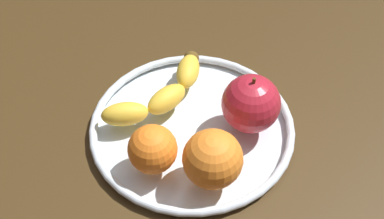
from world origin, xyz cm
name	(u,v)px	position (x,y,z in cm)	size (l,w,h in cm)	color
ground_plane	(192,139)	(0.00, 0.00, -2.00)	(157.74, 157.74, 4.00)	#3C2A12
fruit_bowl	(192,127)	(0.00, 0.00, 0.92)	(30.06, 30.06, 1.80)	silver
banana	(162,92)	(0.58, 6.34, 3.53)	(20.39, 8.20, 3.46)	yellow
apple	(251,104)	(5.37, -6.25, 5.98)	(8.37, 8.37, 9.17)	#B42030
orange_front_left	(153,149)	(-8.86, -0.75, 5.13)	(6.65, 6.65, 6.65)	orange
orange_front_right	(213,159)	(-5.35, -8.03, 5.75)	(7.91, 7.91, 7.91)	orange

